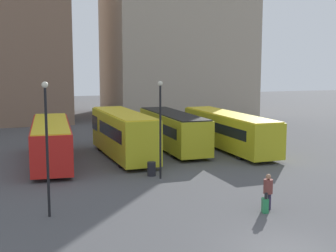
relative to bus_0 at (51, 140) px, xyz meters
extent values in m
plane|color=#4C4C4F|center=(6.81, -18.28, -1.54)|extent=(160.00, 160.00, 0.00)
cube|color=tan|center=(18.48, 26.97, 10.05)|extent=(17.69, 14.65, 23.18)
cube|color=red|center=(-0.01, -0.09, -0.04)|extent=(3.30, 11.24, 2.48)
cube|color=black|center=(0.34, 4.44, 0.27)|extent=(2.64, 2.22, 0.94)
cube|color=black|center=(-0.08, -1.09, 0.27)|extent=(3.02, 7.26, 0.74)
cube|color=yellow|center=(-0.01, -0.09, 1.24)|extent=(3.09, 11.00, 0.08)
cylinder|color=black|center=(0.26, 3.33, -1.07)|extent=(2.42, 1.11, 0.93)
cylinder|color=black|center=(-0.27, -3.52, -1.07)|extent=(2.42, 1.11, 0.93)
cube|color=gold|center=(5.06, 0.02, 0.20)|extent=(2.81, 9.85, 2.94)
cube|color=black|center=(4.90, 4.01, 0.57)|extent=(2.54, 1.89, 1.12)
cube|color=black|center=(5.09, -0.86, 0.57)|extent=(2.71, 6.34, 0.88)
cube|color=yellow|center=(5.06, 0.02, 1.71)|extent=(2.61, 9.64, 0.08)
cylinder|color=black|center=(4.94, 3.04, -1.05)|extent=(2.37, 1.06, 0.96)
cylinder|color=black|center=(5.18, -3.01, -1.05)|extent=(2.37, 1.06, 0.96)
cube|color=gold|center=(9.47, 1.91, 0.00)|extent=(2.46, 10.46, 2.55)
cube|color=black|center=(9.45, 6.20, 0.32)|extent=(2.47, 1.93, 0.97)
cube|color=black|center=(9.47, 0.97, 0.32)|extent=(2.48, 6.69, 0.76)
cube|color=black|center=(9.47, 1.91, 1.31)|extent=(2.26, 10.25, 0.08)
cylinder|color=black|center=(9.46, 5.15, -1.06)|extent=(2.33, 0.96, 0.96)
cylinder|color=black|center=(9.47, -1.33, -1.06)|extent=(2.33, 0.96, 0.96)
cube|color=gold|center=(13.63, 0.55, -0.01)|extent=(2.72, 12.26, 2.51)
cube|color=black|center=(13.51, 5.56, 0.30)|extent=(2.53, 2.30, 0.95)
cube|color=black|center=(13.65, -0.55, 0.30)|extent=(2.65, 7.87, 0.75)
cube|color=yellow|center=(13.63, 0.55, 1.28)|extent=(2.52, 12.02, 0.08)
cylinder|color=black|center=(13.54, 4.34, -1.05)|extent=(2.36, 1.03, 0.97)
cylinder|color=black|center=(13.72, -3.23, -1.05)|extent=(2.36, 1.03, 0.97)
cylinder|color=#382D4C|center=(8.66, -13.74, -1.15)|extent=(0.19, 0.19, 0.77)
cylinder|color=#382D4C|center=(8.82, -13.78, -1.15)|extent=(0.19, 0.19, 0.77)
cylinder|color=brown|center=(8.74, -13.76, -0.43)|extent=(0.54, 0.54, 0.67)
sphere|color=#9E7051|center=(8.74, -13.76, 0.03)|extent=(0.25, 0.25, 0.25)
cube|color=#28844C|center=(8.38, -14.13, -1.20)|extent=(0.34, 0.42, 0.67)
cube|color=black|center=(8.35, -14.25, -0.71)|extent=(0.14, 0.06, 0.30)
cylinder|color=black|center=(5.73, -6.63, 1.24)|extent=(0.12, 0.12, 5.55)
sphere|color=beige|center=(5.73, -6.63, 4.10)|extent=(0.28, 0.28, 0.28)
cylinder|color=black|center=(-1.06, -11.55, 1.37)|extent=(0.12, 0.12, 5.82)
sphere|color=beige|center=(-1.06, -11.55, 4.36)|extent=(0.28, 0.28, 0.28)
cylinder|color=black|center=(5.43, -5.79, -1.11)|extent=(0.52, 0.52, 0.85)
camera|label=1|loc=(-2.46, -32.38, 5.37)|focal=50.00mm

